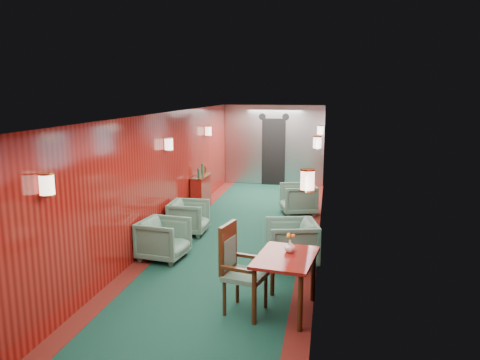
{
  "coord_description": "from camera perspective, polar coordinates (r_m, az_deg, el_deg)",
  "views": [
    {
      "loc": [
        1.63,
        -8.04,
        2.82
      ],
      "look_at": [
        0.0,
        0.48,
        1.15
      ],
      "focal_mm": 35.0,
      "sensor_mm": 36.0,
      "label": 1
    }
  ],
  "objects": [
    {
      "name": "room",
      "position": [
        8.29,
        -0.62,
        2.68
      ],
      "size": [
        12.0,
        12.1,
        2.4
      ],
      "color": "#0E3326",
      "rests_on": "ground"
    },
    {
      "name": "armchair_right_far",
      "position": [
        10.88,
        7.1,
        -2.31
      ],
      "size": [
        0.95,
        0.93,
        0.7
      ],
      "primitive_type": "imported",
      "rotation": [
        0.0,
        0.0,
        -1.29
      ],
      "color": "#1C4336",
      "rests_on": "ground"
    },
    {
      "name": "credenza",
      "position": [
        11.23,
        -4.76,
        -1.46
      ],
      "size": [
        0.29,
        0.92,
        1.1
      ],
      "color": "maroon",
      "rests_on": "ground"
    },
    {
      "name": "wall_sconces",
      "position": [
        8.82,
        0.11,
        4.19
      ],
      "size": [
        2.97,
        7.97,
        0.25
      ],
      "color": "#F7DCC1",
      "rests_on": "ground"
    },
    {
      "name": "side_chair",
      "position": [
        6.08,
        -0.3,
        -10.25
      ],
      "size": [
        0.61,
        0.63,
        1.15
      ],
      "rotation": [
        0.0,
        0.0,
        -0.22
      ],
      "color": "#1C4336",
      "rests_on": "ground"
    },
    {
      "name": "windows_right",
      "position": [
        8.4,
        9.72,
        1.36
      ],
      "size": [
        0.02,
        8.6,
        0.8
      ],
      "color": "silver",
      "rests_on": "ground"
    },
    {
      "name": "flower_vase",
      "position": [
        6.13,
        6.1,
        -8.01
      ],
      "size": [
        0.15,
        0.15,
        0.16
      ],
      "primitive_type": "imported",
      "rotation": [
        0.0,
        0.0,
        -0.03
      ],
      "color": "silver",
      "rests_on": "dining_table"
    },
    {
      "name": "dining_table",
      "position": [
        6.05,
        5.59,
        -10.29
      ],
      "size": [
        0.84,
        1.1,
        0.76
      ],
      "rotation": [
        0.0,
        0.0,
        -0.14
      ],
      "color": "maroon",
      "rests_on": "ground"
    },
    {
      "name": "armchair_left_far",
      "position": [
        9.39,
        -6.24,
        -4.54
      ],
      "size": [
        0.73,
        0.71,
        0.66
      ],
      "primitive_type": "imported",
      "rotation": [
        0.0,
        0.0,
        1.58
      ],
      "color": "#1C4336",
      "rests_on": "ground"
    },
    {
      "name": "armchair_left_near",
      "position": [
        8.07,
        -9.28,
        -7.13
      ],
      "size": [
        0.84,
        0.82,
        0.69
      ],
      "primitive_type": "imported",
      "rotation": [
        0.0,
        0.0,
        1.44
      ],
      "color": "#1C4336",
      "rests_on": "ground"
    },
    {
      "name": "bulkhead",
      "position": [
        14.14,
        4.15,
        4.22
      ],
      "size": [
        2.98,
        0.17,
        2.39
      ],
      "color": "#B5B9BD",
      "rests_on": "ground"
    },
    {
      "name": "armchair_right_near",
      "position": [
        7.76,
        6.26,
        -7.58
      ],
      "size": [
        0.97,
        0.96,
        0.74
      ],
      "primitive_type": "imported",
      "rotation": [
        0.0,
        0.0,
        -1.33
      ],
      "color": "#1C4336",
      "rests_on": "ground"
    }
  ]
}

